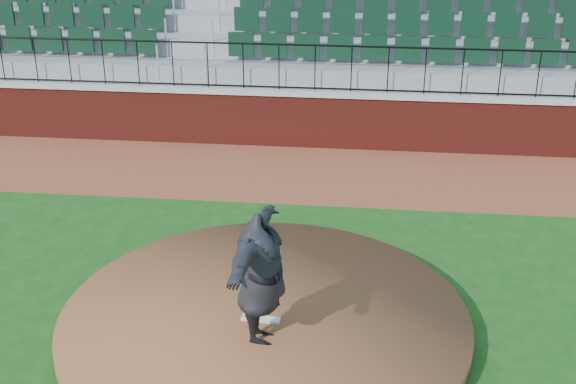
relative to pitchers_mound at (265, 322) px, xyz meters
name	(u,v)px	position (x,y,z in m)	size (l,w,h in m)	color
ground	(277,316)	(0.13, 0.34, -0.12)	(90.00, 90.00, 0.00)	#174914
warning_track	(308,172)	(0.13, 5.74, -0.12)	(34.00, 3.20, 0.01)	brown
field_wall	(314,120)	(0.13, 7.34, 0.47)	(34.00, 0.35, 1.20)	maroon
wall_cap	(315,93)	(0.13, 7.34, 1.12)	(34.00, 0.45, 0.10)	#B7B7B7
wall_railing	(315,68)	(0.13, 7.34, 1.67)	(34.00, 0.05, 1.00)	black
seating_stands	(324,20)	(0.13, 10.07, 2.18)	(34.00, 5.10, 4.60)	gray
pitchers_mound	(265,322)	(0.00, 0.00, 0.00)	(5.72, 5.72, 0.25)	brown
pitching_rubber	(261,319)	(-0.03, -0.15, 0.14)	(0.54, 0.13, 0.04)	silver
pitcher	(261,279)	(0.05, -0.60, 1.05)	(2.27, 0.62, 1.85)	black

